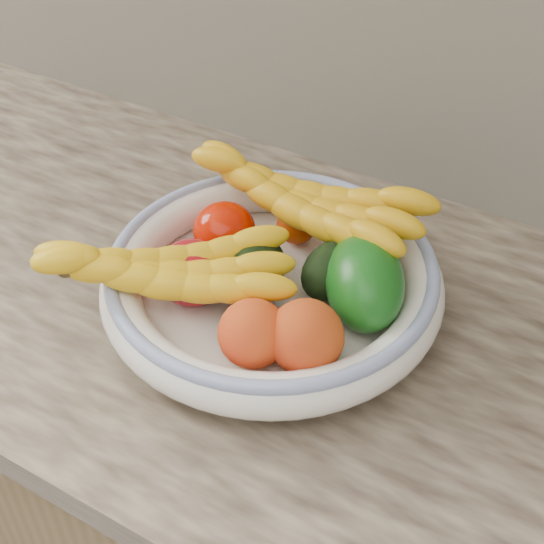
{
  "coord_description": "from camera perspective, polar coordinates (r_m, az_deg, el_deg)",
  "views": [
    {
      "loc": [
        0.33,
        1.1,
        1.52
      ],
      "look_at": [
        0.0,
        1.66,
        0.96
      ],
      "focal_mm": 50.0,
      "sensor_mm": 36.0,
      "label": 1
    }
  ],
  "objects": [
    {
      "name": "avocado_right",
      "position": [
        0.85,
        4.57,
        0.15
      ],
      "size": [
        0.07,
        0.1,
        0.06
      ],
      "primitive_type": "ellipsoid",
      "rotation": [
        0.0,
        0.0,
        -0.09
      ],
      "color": "black",
      "rests_on": "fruit_bowl"
    },
    {
      "name": "fruit_bowl",
      "position": [
        0.86,
        -0.0,
        -0.58
      ],
      "size": [
        0.39,
        0.39,
        0.08
      ],
      "color": "white",
      "rests_on": "kitchen_counter"
    },
    {
      "name": "avocado_center",
      "position": [
        0.85,
        -1.35,
        0.11
      ],
      "size": [
        0.08,
        0.11,
        0.07
      ],
      "primitive_type": "ellipsoid",
      "rotation": [
        0.0,
        0.0,
        0.2
      ],
      "color": "black",
      "rests_on": "fruit_bowl"
    },
    {
      "name": "clementine_back_left",
      "position": [
        0.93,
        1.86,
        3.56
      ],
      "size": [
        0.07,
        0.07,
        0.05
      ],
      "primitive_type": "ellipsoid",
      "rotation": [
        0.0,
        0.0,
        -0.42
      ],
      "color": "#DD4804",
      "rests_on": "fruit_bowl"
    },
    {
      "name": "clementine_back_right",
      "position": [
        0.92,
        6.07,
        2.69
      ],
      "size": [
        0.06,
        0.06,
        0.05
      ],
      "primitive_type": "ellipsoid",
      "rotation": [
        0.0,
        0.0,
        -0.1
      ],
      "color": "#FC6305",
      "rests_on": "fruit_bowl"
    },
    {
      "name": "peach_front",
      "position": [
        0.78,
        -1.44,
        -4.65
      ],
      "size": [
        0.09,
        0.09,
        0.07
      ],
      "primitive_type": "ellipsoid",
      "rotation": [
        0.0,
        0.0,
        -0.34
      ],
      "color": "orange",
      "rests_on": "fruit_bowl"
    },
    {
      "name": "banana_bunch_back",
      "position": [
        0.91,
        2.3,
        4.96
      ],
      "size": [
        0.33,
        0.13,
        0.09
      ],
      "primitive_type": null,
      "rotation": [
        0.0,
        0.0,
        -0.04
      ],
      "color": "gold",
      "rests_on": "fruit_bowl"
    },
    {
      "name": "green_mango",
      "position": [
        0.82,
        6.97,
        -0.75
      ],
      "size": [
        0.16,
        0.17,
        0.11
      ],
      "primitive_type": "ellipsoid",
      "rotation": [
        0.0,
        0.31,
        0.58
      ],
      "color": "#0E4B0F",
      "rests_on": "fruit_bowl"
    },
    {
      "name": "tomato_near_left",
      "position": [
        0.86,
        -6.05,
        -0.04
      ],
      "size": [
        0.1,
        0.1,
        0.07
      ],
      "primitive_type": "ellipsoid",
      "rotation": [
        0.0,
        0.0,
        -0.24
      ],
      "color": "#A00A13",
      "rests_on": "fruit_bowl"
    },
    {
      "name": "kitchen_counter",
      "position": [
        1.25,
        0.61,
        -16.79
      ],
      "size": [
        2.44,
        0.66,
        1.4
      ],
      "color": "brown",
      "rests_on": "ground"
    },
    {
      "name": "banana_bunch_front",
      "position": [
        0.82,
        -7.9,
        -0.28
      ],
      "size": [
        0.31,
        0.26,
        0.08
      ],
      "primitive_type": null,
      "rotation": [
        0.0,
        0.0,
        0.61
      ],
      "color": "yellow",
      "rests_on": "fruit_bowl"
    },
    {
      "name": "peach_right",
      "position": [
        0.77,
        2.56,
        -4.89
      ],
      "size": [
        0.09,
        0.09,
        0.08
      ],
      "primitive_type": "ellipsoid",
      "rotation": [
        0.0,
        0.0,
        -0.19
      ],
      "color": "orange",
      "rests_on": "fruit_bowl"
    },
    {
      "name": "tomato_left",
      "position": [
        0.91,
        -3.6,
        3.15
      ],
      "size": [
        0.08,
        0.08,
        0.07
      ],
      "primitive_type": "ellipsoid",
      "rotation": [
        0.0,
        0.0,
        -0.02
      ],
      "color": "#C51400",
      "rests_on": "fruit_bowl"
    }
  ]
}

